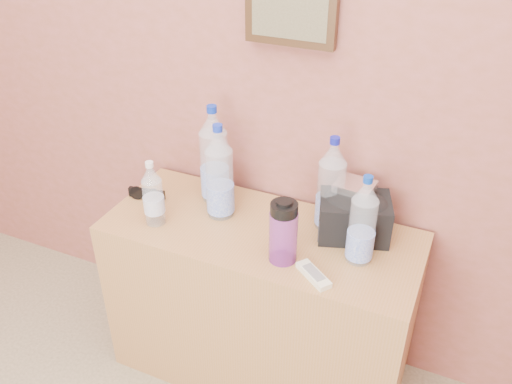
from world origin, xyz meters
TOP-DOWN VIEW (x-y plane):
  - picture_frame at (0.02, 1.98)m, footprint 0.30×0.03m
  - dresser at (0.02, 1.75)m, footprint 1.10×0.46m
  - pet_large_a at (-0.15, 1.79)m, footprint 0.10×0.10m
  - pet_large_b at (-0.22, 1.87)m, footprint 0.10×0.10m
  - pet_large_c at (0.22, 1.87)m, footprint 0.09×0.09m
  - pet_large_d at (0.37, 1.74)m, footprint 0.08×0.08m
  - pet_small at (-0.34, 1.65)m, footprint 0.07×0.07m
  - nalgene_bottle at (0.14, 1.64)m, footprint 0.09×0.09m
  - sunglasses at (-0.46, 1.77)m, footprint 0.15×0.08m
  - ac_remote at (0.27, 1.59)m, footprint 0.14×0.12m
  - toiletry_bag at (0.31, 1.86)m, footprint 0.27×0.23m
  - foil_packet at (0.30, 1.89)m, footprint 0.13×0.12m

SIDE VIEW (x-z plane):
  - dresser at x=0.02m, z-range 0.00..0.69m
  - ac_remote at x=0.27m, z-range 0.69..0.71m
  - sunglasses at x=-0.46m, z-range 0.69..0.73m
  - toiletry_bag at x=0.31m, z-range 0.69..0.85m
  - pet_small at x=-0.34m, z-range 0.68..0.92m
  - nalgene_bottle at x=0.14m, z-range 0.69..0.91m
  - pet_large_d at x=0.37m, z-range 0.67..0.98m
  - pet_large_c at x=0.22m, z-range 0.67..1.01m
  - pet_large_a at x=-0.15m, z-range 0.67..1.02m
  - pet_large_b at x=-0.22m, z-range 0.67..1.04m
  - foil_packet at x=0.30m, z-range 0.85..0.88m
  - picture_frame at x=0.02m, z-range 1.27..1.52m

